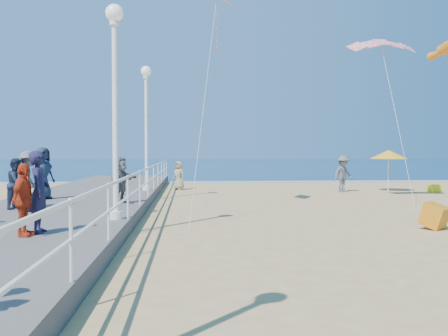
{
  "coord_description": "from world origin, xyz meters",
  "views": [
    {
      "loc": [
        -3.51,
        -12.56,
        2.11
      ],
      "look_at": [
        -2.5,
        2.0,
        1.6
      ],
      "focal_mm": 40.0,
      "sensor_mm": 36.0,
      "label": 1
    }
  ],
  "objects": [
    {
      "name": "spectator_4",
      "position": [
        -8.66,
        5.31,
        1.32
      ],
      "size": [
        0.95,
        1.07,
        1.83
      ],
      "primitive_type": "imported",
      "rotation": [
        0.0,
        0.0,
        1.05
      ],
      "color": "#1B293D",
      "rests_on": "boardwalk"
    },
    {
      "name": "box_kite",
      "position": [
        3.03,
        0.28,
        0.3
      ],
      "size": [
        0.87,
        0.9,
        0.74
      ],
      "primitive_type": "cube",
      "rotation": [
        0.31,
        0.0,
        0.68
      ],
      "color": "#C3450B",
      "rests_on": "ground"
    },
    {
      "name": "beach_walker_c",
      "position": [
        -4.07,
        14.3,
        0.77
      ],
      "size": [
        0.88,
        0.88,
        1.54
      ],
      "primitive_type": "imported",
      "rotation": [
        0.0,
        0.0,
        -0.79
      ],
      "color": "#999169",
      "rests_on": "ground"
    },
    {
      "name": "lamp_post_far",
      "position": [
        -5.35,
        9.0,
        3.66
      ],
      "size": [
        0.44,
        0.44,
        5.32
      ],
      "color": "white",
      "rests_on": "boardwalk"
    },
    {
      "name": "spectator_0",
      "position": [
        -6.62,
        -2.03,
        1.25
      ],
      "size": [
        0.49,
        0.67,
        1.7
      ],
      "primitive_type": "imported",
      "rotation": [
        0.0,
        0.0,
        1.71
      ],
      "color": "#1B1937",
      "rests_on": "boardwalk"
    },
    {
      "name": "spectator_3",
      "position": [
        -6.81,
        -2.44,
        1.13
      ],
      "size": [
        0.44,
        0.89,
        1.46
      ],
      "primitive_type": "imported",
      "rotation": [
        0.0,
        0.0,
        1.48
      ],
      "color": "#B73216",
      "rests_on": "boardwalk"
    },
    {
      "name": "kite_parafoil",
      "position": [
        4.37,
        7.48,
        6.55
      ],
      "size": [
        2.74,
        0.94,
        0.65
      ],
      "primitive_type": null,
      "rotation": [
        0.44,
        0.0,
        0.0
      ],
      "color": "red"
    },
    {
      "name": "ocean",
      "position": [
        0.0,
        65.0,
        0.01
      ],
      "size": [
        160.0,
        90.0,
        0.05
      ],
      "primitive_type": "cube",
      "color": "navy",
      "rests_on": "ground"
    },
    {
      "name": "beach_umbrella",
      "position": [
        6.77,
        12.56,
        1.91
      ],
      "size": [
        1.9,
        1.9,
        2.14
      ],
      "color": "white",
      "rests_on": "ground"
    },
    {
      "name": "lamp_post_mid",
      "position": [
        -5.35,
        0.0,
        3.66
      ],
      "size": [
        0.44,
        0.44,
        5.32
      ],
      "color": "white",
      "rests_on": "boardwalk"
    },
    {
      "name": "boardwalk",
      "position": [
        -7.5,
        0.0,
        0.2
      ],
      "size": [
        5.0,
        44.0,
        0.4
      ],
      "primitive_type": "cube",
      "color": "#67625D",
      "rests_on": "ground"
    },
    {
      "name": "surf_line",
      "position": [
        0.0,
        20.5,
        0.03
      ],
      "size": [
        160.0,
        1.2,
        0.04
      ],
      "primitive_type": "cube",
      "color": "silver",
      "rests_on": "ground"
    },
    {
      "name": "spectator_7",
      "position": [
        -8.57,
        2.44,
        1.14
      ],
      "size": [
        0.65,
        0.79,
        1.48
      ],
      "primitive_type": "imported",
      "rotation": [
        0.0,
        0.0,
        1.44
      ],
      "color": "#192237",
      "rests_on": "boardwalk"
    },
    {
      "name": "beach_walker_a",
      "position": [
        4.3,
        12.27,
        0.93
      ],
      "size": [
        1.39,
        1.16,
        1.86
      ],
      "primitive_type": "imported",
      "rotation": [
        0.0,
        0.0,
        0.47
      ],
      "color": "#58595D",
      "rests_on": "ground"
    },
    {
      "name": "beach_chair_right",
      "position": [
        8.87,
        11.82,
        0.2
      ],
      "size": [
        0.55,
        0.55,
        0.4
      ],
      "primitive_type": "cube",
      "color": "yellow",
      "rests_on": "ground"
    },
    {
      "name": "railing",
      "position": [
        -5.05,
        0.0,
        1.25
      ],
      "size": [
        0.05,
        42.0,
        0.55
      ],
      "color": "white",
      "rests_on": "boardwalk"
    },
    {
      "name": "spectator_2",
      "position": [
        -8.32,
        2.7,
        1.26
      ],
      "size": [
        0.78,
        1.18,
        1.72
      ],
      "primitive_type": "imported",
      "rotation": [
        0.0,
        0.0,
        1.7
      ],
      "color": "#5B5C60",
      "rests_on": "boardwalk"
    },
    {
      "name": "spectator_5",
      "position": [
        -5.74,
        3.79,
        1.16
      ],
      "size": [
        0.97,
        1.47,
        1.51
      ],
      "primitive_type": "imported",
      "rotation": [
        0.0,
        0.0,
        1.16
      ],
      "color": "#5A595E",
      "rests_on": "boardwalk"
    },
    {
      "name": "ground",
      "position": [
        0.0,
        0.0,
        0.0
      ],
      "size": [
        160.0,
        160.0,
        0.0
      ],
      "primitive_type": "plane",
      "color": "tan",
      "rests_on": "ground"
    }
  ]
}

